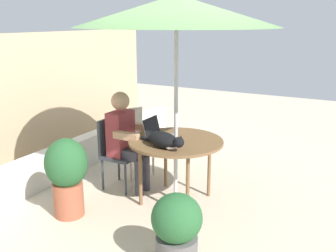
% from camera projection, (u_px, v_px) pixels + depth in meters
% --- Properties ---
extents(ground_plane, '(14.00, 14.00, 0.00)m').
position_uv_depth(ground_plane, '(176.00, 200.00, 4.54)').
color(ground_plane, beige).
extents(fence_back, '(5.83, 0.08, 1.86)m').
position_uv_depth(fence_back, '(21.00, 102.00, 5.41)').
color(fence_back, tan).
rests_on(fence_back, ground).
extents(planter_wall_low, '(5.25, 0.20, 0.43)m').
position_uv_depth(planter_wall_low, '(67.00, 159.00, 5.24)').
color(planter_wall_low, beige).
rests_on(planter_wall_low, ground).
extents(patio_table, '(1.06, 1.06, 0.74)m').
position_uv_depth(patio_table, '(176.00, 145.00, 4.36)').
color(patio_table, brown).
rests_on(patio_table, ground).
extents(patio_umbrella, '(2.15, 2.15, 2.28)m').
position_uv_depth(patio_umbrella, '(177.00, 11.00, 3.98)').
color(patio_umbrella, '#B7B7BC').
rests_on(patio_umbrella, ground).
extents(chair_occupied, '(0.40, 0.40, 0.88)m').
position_uv_depth(chair_occupied, '(115.00, 148.00, 4.79)').
color(chair_occupied, '#33383F').
rests_on(chair_occupied, ground).
extents(chair_empty, '(0.54, 0.54, 0.88)m').
position_uv_depth(chair_empty, '(133.00, 136.00, 5.25)').
color(chair_empty, '#B2A899').
rests_on(chair_empty, ground).
extents(person_seated, '(0.48, 0.48, 1.22)m').
position_uv_depth(person_seated, '(126.00, 136.00, 4.67)').
color(person_seated, maroon).
rests_on(person_seated, ground).
extents(laptop, '(0.30, 0.25, 0.21)m').
position_uv_depth(laptop, '(155.00, 131.00, 4.46)').
color(laptop, gray).
rests_on(laptop, patio_table).
extents(cat, '(0.29, 0.63, 0.17)m').
position_uv_depth(cat, '(165.00, 140.00, 4.06)').
color(cat, black).
rests_on(cat, patio_table).
extents(potted_plant_near_fence, '(0.45, 0.45, 0.86)m').
position_uv_depth(potted_plant_near_fence, '(67.00, 173.00, 4.07)').
color(potted_plant_near_fence, '#9E5138').
rests_on(potted_plant_near_fence, ground).
extents(potted_plant_by_chair, '(0.43, 0.43, 0.66)m').
position_uv_depth(potted_plant_by_chair, '(177.00, 229.00, 3.24)').
color(potted_plant_by_chair, '#595654').
rests_on(potted_plant_by_chair, ground).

